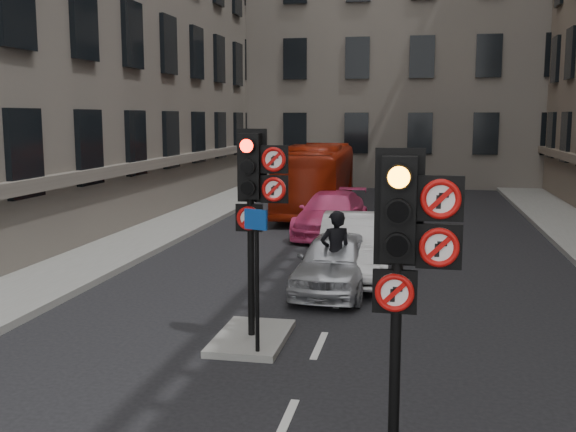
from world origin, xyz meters
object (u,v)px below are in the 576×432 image
at_px(car_silver, 336,262).
at_px(info_sign, 257,261).
at_px(signal_far, 255,188).
at_px(bus_red, 317,178).
at_px(motorcyclist, 335,254).
at_px(motorcycle, 363,256).
at_px(signal_near, 406,244).
at_px(car_white, 355,246).
at_px(car_pink, 332,214).

relative_size(car_silver, info_sign, 1.66).
height_order(signal_far, bus_red, signal_far).
bearing_deg(motorcyclist, car_silver, -109.00).
bearing_deg(signal_far, motorcyclist, 73.32).
height_order(motorcycle, info_sign, info_sign).
xyz_separation_m(signal_far, bus_red, (-1.39, 16.41, -1.32)).
bearing_deg(info_sign, signal_near, -34.00).
xyz_separation_m(car_silver, motorcyclist, (0.05, -0.47, 0.28)).
bearing_deg(signal_near, info_sign, 126.82).
height_order(car_silver, car_white, car_white).
distance_m(car_silver, motorcycle, 1.79).
relative_size(car_silver, motorcycle, 2.57).
bearing_deg(motorcyclist, car_white, -122.69).
bearing_deg(car_silver, info_sign, -95.44).
distance_m(signal_near, motorcycle, 9.77).
bearing_deg(motorcycle, car_white, -113.15).
height_order(car_pink, info_sign, info_sign).
bearing_deg(bus_red, car_white, -79.00).
bearing_deg(car_silver, signal_far, -100.46).
relative_size(car_pink, info_sign, 2.07).
bearing_deg(info_sign, car_pink, 110.68).
relative_size(signal_far, motorcycle, 2.36).
bearing_deg(motorcycle, signal_far, -98.71).
distance_m(signal_near, car_silver, 8.15).
bearing_deg(motorcyclist, signal_near, 77.64).
distance_m(signal_far, motorcycle, 6.07).
bearing_deg(info_sign, car_white, 99.45).
bearing_deg(car_white, car_silver, -105.06).
height_order(signal_far, info_sign, signal_far).
bearing_deg(car_pink, car_white, -73.77).
distance_m(signal_far, motorcyclist, 3.84).
bearing_deg(signal_near, car_white, 98.47).
bearing_deg(car_pink, motorcycle, -71.41).
relative_size(signal_near, info_sign, 1.53).
relative_size(bus_red, motorcycle, 6.54).
distance_m(motorcycle, motorcyclist, 2.28).
xyz_separation_m(signal_far, info_sign, (0.21, -0.81, -1.07)).
height_order(signal_near, car_pink, signal_near).
height_order(car_pink, motorcycle, car_pink).
relative_size(motorcycle, motorcyclist, 0.80).
distance_m(motorcycle, info_sign, 6.50).
xyz_separation_m(car_silver, bus_red, (-2.32, 12.66, 0.72)).
bearing_deg(motorcyclist, car_pink, -106.97).
bearing_deg(signal_near, motorcyclist, 102.55).
bearing_deg(signal_near, bus_red, 101.05).
xyz_separation_m(signal_near, motorcyclist, (-1.62, 7.27, -1.64)).
distance_m(car_white, motorcycle, 0.47).
height_order(signal_near, motorcyclist, signal_near).
bearing_deg(bus_red, car_pink, -78.76).
relative_size(signal_far, car_silver, 0.92).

